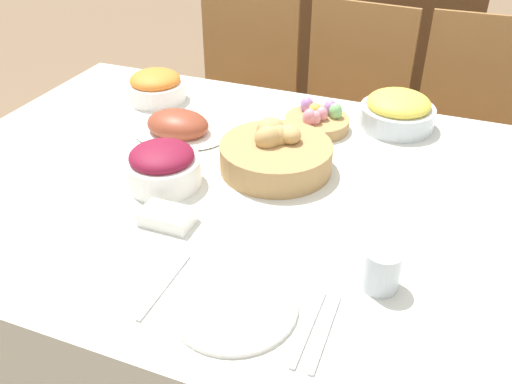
# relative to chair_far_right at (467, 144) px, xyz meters

# --- Properties ---
(dining_table) EXTENTS (1.79, 1.15, 0.77)m
(dining_table) POSITION_rel_chair_far_right_xyz_m (-0.45, -0.93, -0.12)
(dining_table) COLOR silver
(dining_table) RESTS_ON ground
(chair_far_right) EXTENTS (0.43, 0.43, 0.96)m
(chair_far_right) POSITION_rel_chair_far_right_xyz_m (0.00, 0.00, 0.00)
(chair_far_right) COLOR olive
(chair_far_right) RESTS_ON ground
(chair_far_center) EXTENTS (0.46, 0.46, 0.96)m
(chair_far_center) POSITION_rel_chair_far_right_xyz_m (-0.47, -0.00, 0.00)
(chair_far_center) COLOR olive
(chair_far_center) RESTS_ON ground
(chair_far_left) EXTENTS (0.44, 0.44, 0.96)m
(chair_far_left) POSITION_rel_chair_far_right_xyz_m (-0.93, -0.00, 0.00)
(chair_far_left) COLOR olive
(chair_far_left) RESTS_ON ground
(sideboard) EXTENTS (1.26, 0.44, 0.96)m
(sideboard) POSITION_rel_chair_far_right_xyz_m (-0.65, 0.80, -0.03)
(sideboard) COLOR brown
(sideboard) RESTS_ON ground
(bread_basket) EXTENTS (0.28, 0.28, 0.12)m
(bread_basket) POSITION_rel_chair_far_right_xyz_m (-0.48, -0.84, 0.31)
(bread_basket) COLOR #AD8451
(bread_basket) RESTS_ON dining_table
(egg_basket) EXTENTS (0.19, 0.19, 0.08)m
(egg_basket) POSITION_rel_chair_far_right_xyz_m (-0.44, -0.58, 0.29)
(egg_basket) COLOR #AD8451
(egg_basket) RESTS_ON dining_table
(ham_platter) EXTENTS (0.28, 0.20, 0.08)m
(ham_platter) POSITION_rel_chair_far_right_xyz_m (-0.80, -0.76, 0.29)
(ham_platter) COLOR white
(ham_platter) RESTS_ON dining_table
(pineapple_bowl) EXTENTS (0.21, 0.21, 0.11)m
(pineapple_bowl) POSITION_rel_chair_far_right_xyz_m (-0.23, -0.49, 0.31)
(pineapple_bowl) COLOR silver
(pineapple_bowl) RESTS_ON dining_table
(beet_salad_bowl) EXTENTS (0.18, 0.18, 0.10)m
(beet_salad_bowl) POSITION_rel_chair_far_right_xyz_m (-0.71, -1.01, 0.31)
(beet_salad_bowl) COLOR white
(beet_salad_bowl) RESTS_ON dining_table
(carrot_bowl) EXTENTS (0.19, 0.19, 0.10)m
(carrot_bowl) POSITION_rel_chair_far_right_xyz_m (-0.98, -0.57, 0.31)
(carrot_bowl) COLOR white
(carrot_bowl) RESTS_ON dining_table
(dinner_plate) EXTENTS (0.24, 0.24, 0.01)m
(dinner_plate) POSITION_rel_chair_far_right_xyz_m (-0.38, -1.33, 0.26)
(dinner_plate) COLOR white
(dinner_plate) RESTS_ON dining_table
(fork) EXTENTS (0.01, 0.19, 0.00)m
(fork) POSITION_rel_chair_far_right_xyz_m (-0.53, -1.33, 0.26)
(fork) COLOR silver
(fork) RESTS_ON dining_table
(knife) EXTENTS (0.01, 0.19, 0.00)m
(knife) POSITION_rel_chair_far_right_xyz_m (-0.24, -1.33, 0.26)
(knife) COLOR silver
(knife) RESTS_ON dining_table
(spoon) EXTENTS (0.01, 0.19, 0.00)m
(spoon) POSITION_rel_chair_far_right_xyz_m (-0.21, -1.33, 0.26)
(spoon) COLOR silver
(spoon) RESTS_ON dining_table
(drinking_cup) EXTENTS (0.07, 0.07, 0.08)m
(drinking_cup) POSITION_rel_chair_far_right_xyz_m (-0.15, -1.18, 0.30)
(drinking_cup) COLOR silver
(drinking_cup) RESTS_ON dining_table
(butter_dish) EXTENTS (0.12, 0.07, 0.03)m
(butter_dish) POSITION_rel_chair_far_right_xyz_m (-0.62, -1.15, 0.28)
(butter_dish) COLOR white
(butter_dish) RESTS_ON dining_table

